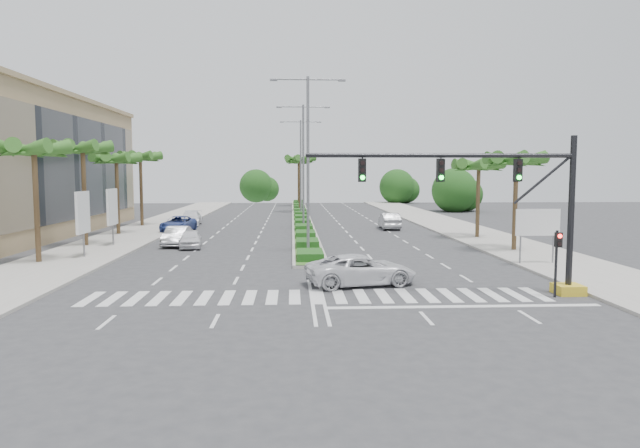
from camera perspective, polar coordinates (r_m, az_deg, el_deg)
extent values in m
plane|color=#333335|center=(25.70, -0.30, -7.30)|extent=(160.00, 160.00, 0.00)
cube|color=gray|center=(48.24, 16.96, -1.58)|extent=(6.00, 120.00, 0.15)
cube|color=gray|center=(47.54, -20.06, -1.76)|extent=(6.00, 120.00, 0.15)
cube|color=gray|center=(70.29, -1.91, 0.71)|extent=(2.20, 75.00, 0.20)
cube|color=#2F6221|center=(70.28, -1.91, 0.81)|extent=(1.80, 75.00, 0.04)
cube|color=tan|center=(56.82, -28.92, 4.98)|extent=(12.00, 36.00, 12.00)
cube|color=gold|center=(28.56, 23.56, -6.01)|extent=(1.20, 1.20, 0.45)
cylinder|color=black|center=(28.12, 23.81, 0.96)|extent=(0.28, 0.28, 7.00)
cylinder|color=black|center=(25.94, 12.01, 6.72)|extent=(12.00, 0.20, 0.20)
cylinder|color=black|center=(27.46, 21.31, 4.09)|extent=(2.53, 0.12, 2.15)
cube|color=black|center=(27.03, 19.20, 5.10)|extent=(0.32, 0.24, 1.00)
cylinder|color=#19E533|center=(26.90, 19.30, 4.42)|extent=(0.20, 0.06, 0.20)
cube|color=black|center=(25.93, 11.98, 5.28)|extent=(0.32, 0.24, 1.00)
cylinder|color=#19E533|center=(25.79, 12.05, 4.57)|extent=(0.20, 0.06, 0.20)
cube|color=black|center=(25.26, 4.25, 5.39)|extent=(0.32, 0.24, 1.00)
cylinder|color=#19E533|center=(25.12, 4.28, 4.66)|extent=(0.20, 0.06, 0.20)
cylinder|color=black|center=(27.42, 22.52, -3.72)|extent=(0.12, 0.12, 3.00)
cube|color=black|center=(27.15, 22.74, -1.47)|extent=(0.28, 0.22, 0.65)
cylinder|color=red|center=(27.01, 22.87, -1.12)|extent=(0.18, 0.05, 0.18)
cylinder|color=slate|center=(36.00, 19.41, -1.75)|extent=(0.10, 0.10, 2.80)
cylinder|color=slate|center=(36.80, 22.30, -1.69)|extent=(0.10, 0.10, 2.80)
cube|color=#0C6638|center=(36.27, 20.93, 0.16)|extent=(2.60, 0.08, 1.50)
cube|color=white|center=(36.22, 20.96, 0.16)|extent=(2.70, 0.02, 1.60)
cylinder|color=slate|center=(39.64, -22.56, -1.24)|extent=(0.12, 0.12, 2.80)
cube|color=white|center=(39.50, -22.64, 1.07)|extent=(0.18, 2.10, 2.70)
cube|color=#D8594C|center=(39.50, -22.64, 1.07)|extent=(0.12, 2.00, 2.60)
cylinder|color=slate|center=(45.30, -20.01, -0.40)|extent=(0.12, 0.12, 2.80)
cube|color=white|center=(45.18, -20.07, 1.62)|extent=(0.18, 2.10, 2.70)
cube|color=#D8594C|center=(45.18, -20.07, 1.62)|extent=(0.12, 2.00, 2.60)
cylinder|color=brown|center=(38.36, -26.49, 1.56)|extent=(0.32, 0.32, 7.00)
sphere|color=brown|center=(38.33, -26.70, 6.64)|extent=(0.70, 0.70, 0.70)
cone|color=#2C5B1C|center=(37.90, -25.16, 6.57)|extent=(0.90, 3.62, 1.50)
cone|color=#2C5B1C|center=(38.85, -25.25, 6.52)|extent=(3.39, 2.96, 1.50)
cone|color=#2C5B1C|center=(39.41, -26.39, 6.45)|extent=(3.73, 1.68, 1.50)
cone|color=#2C5B1C|center=(39.17, -27.74, 6.41)|extent=(2.38, 3.65, 1.50)
cone|color=#2C5B1C|center=(38.30, -28.34, 6.42)|extent=(2.38, 3.65, 1.50)
cone|color=#2C5B1C|center=(37.45, -27.70, 6.49)|extent=(3.73, 1.68, 1.50)
cone|color=#2C5B1C|center=(37.26, -26.26, 6.56)|extent=(3.39, 2.96, 1.50)
cylinder|color=brown|center=(45.78, -22.49, 2.46)|extent=(0.32, 0.32, 7.40)
sphere|color=brown|center=(45.78, -22.65, 6.96)|extent=(0.70, 0.70, 0.70)
cone|color=#2C5B1C|center=(45.41, -21.33, 6.90)|extent=(0.90, 3.62, 1.50)
cone|color=#2C5B1C|center=(46.36, -21.48, 6.85)|extent=(3.39, 2.96, 1.50)
cone|color=#2C5B1C|center=(46.86, -22.48, 6.79)|extent=(3.73, 1.68, 1.50)
cone|color=#2C5B1C|center=(46.56, -23.60, 6.77)|extent=(2.38, 3.65, 1.50)
cone|color=#2C5B1C|center=(45.67, -24.02, 6.79)|extent=(2.38, 3.65, 1.50)
cone|color=#2C5B1C|center=(44.85, -23.41, 6.85)|extent=(3.73, 1.68, 1.50)
cone|color=#2C5B1C|center=(44.73, -22.19, 6.90)|extent=(3.39, 2.96, 1.50)
cylinder|color=brown|center=(53.39, -19.60, 2.56)|extent=(0.32, 0.32, 6.80)
sphere|color=brown|center=(53.36, -19.71, 6.10)|extent=(0.70, 0.70, 0.70)
cone|color=#2C5B1C|center=(53.05, -18.56, 6.03)|extent=(0.90, 3.62, 1.50)
cone|color=#2C5B1C|center=(53.99, -18.74, 6.01)|extent=(3.39, 2.96, 1.50)
cone|color=#2C5B1C|center=(54.45, -19.62, 5.97)|extent=(3.73, 1.68, 1.50)
cone|color=#2C5B1C|center=(54.10, -20.57, 5.95)|extent=(2.38, 3.65, 1.50)
cone|color=#2C5B1C|center=(53.19, -20.88, 5.96)|extent=(2.38, 3.65, 1.50)
cone|color=#2C5B1C|center=(52.40, -20.30, 5.99)|extent=(3.73, 1.68, 1.50)
cone|color=#2C5B1C|center=(52.33, -19.25, 6.03)|extent=(3.39, 2.96, 1.50)
cylinder|color=brown|center=(61.08, -17.44, 3.10)|extent=(0.32, 0.32, 7.20)
sphere|color=brown|center=(61.07, -17.53, 6.38)|extent=(0.70, 0.70, 0.70)
cone|color=#2C5B1C|center=(60.80, -16.52, 6.32)|extent=(0.90, 3.62, 1.50)
cone|color=#2C5B1C|center=(61.73, -16.71, 6.29)|extent=(3.39, 2.96, 1.50)
cone|color=#2C5B1C|center=(62.16, -17.50, 6.26)|extent=(3.73, 1.68, 1.50)
cone|color=#2C5B1C|center=(61.78, -18.31, 6.25)|extent=(2.38, 3.65, 1.50)
cone|color=#2C5B1C|center=(60.86, -18.55, 6.26)|extent=(2.38, 3.65, 1.50)
cone|color=#2C5B1C|center=(60.09, -18.02, 6.29)|extent=(3.73, 1.68, 1.50)
cone|color=#2C5B1C|center=(60.06, -17.10, 6.32)|extent=(3.39, 2.96, 1.50)
cylinder|color=brown|center=(42.13, 18.93, 1.76)|extent=(0.32, 0.32, 6.50)
sphere|color=brown|center=(42.08, 19.06, 6.04)|extent=(0.70, 0.70, 0.70)
cone|color=#2C5B1C|center=(42.50, 20.44, 5.86)|extent=(0.90, 3.62, 1.50)
cone|color=#2C5B1C|center=(43.13, 19.48, 5.87)|extent=(3.39, 2.96, 1.50)
cone|color=#2C5B1C|center=(42.99, 18.21, 5.91)|extent=(3.73, 1.68, 1.50)
cone|color=#2C5B1C|center=(42.17, 17.55, 5.95)|extent=(2.38, 3.65, 1.50)
cone|color=#2C5B1C|center=(41.27, 18.02, 5.96)|extent=(2.38, 3.65, 1.50)
cone|color=#2C5B1C|center=(40.99, 19.29, 5.93)|extent=(3.73, 1.68, 1.50)
cone|color=#2C5B1C|center=(41.54, 20.38, 5.88)|extent=(3.39, 2.96, 1.50)
cylinder|color=brown|center=(49.65, 15.51, 2.15)|extent=(0.32, 0.32, 6.20)
sphere|color=brown|center=(49.59, 15.60, 5.61)|extent=(0.70, 0.70, 0.70)
cone|color=#2C5B1C|center=(49.95, 16.80, 5.46)|extent=(0.90, 3.62, 1.50)
cone|color=#2C5B1C|center=(50.62, 16.03, 5.47)|extent=(3.39, 2.96, 1.50)
cone|color=#2C5B1C|center=(50.53, 14.94, 5.50)|extent=(3.73, 1.68, 1.50)
cone|color=#2C5B1C|center=(49.74, 14.33, 5.52)|extent=(2.38, 3.65, 1.50)
cone|color=#2C5B1C|center=(48.83, 14.66, 5.53)|extent=(2.38, 3.65, 1.50)
cone|color=#2C5B1C|center=(48.50, 15.72, 5.50)|extent=(3.73, 1.68, 1.50)
cone|color=#2C5B1C|center=(49.00, 16.68, 5.48)|extent=(3.39, 2.96, 1.50)
cylinder|color=brown|center=(80.10, -2.03, 3.87)|extent=(0.32, 0.32, 7.50)
sphere|color=brown|center=(80.10, -2.04, 6.48)|extent=(0.70, 0.70, 0.70)
cone|color=#2C5B1C|center=(80.12, -1.25, 6.41)|extent=(0.90, 3.62, 1.50)
cone|color=#2C5B1C|center=(80.97, -1.56, 6.40)|extent=(3.39, 2.96, 1.50)
cone|color=#2C5B1C|center=(81.17, -2.22, 6.39)|extent=(3.73, 1.68, 1.50)
cone|color=#2C5B1C|center=(80.57, -2.75, 6.40)|extent=(2.38, 3.65, 1.50)
cone|color=#2C5B1C|center=(79.61, -2.75, 6.41)|extent=(2.38, 3.65, 1.50)
cone|color=#2C5B1C|center=(79.02, -2.21, 6.43)|extent=(3.73, 1.68, 1.50)
cone|color=#2C5B1C|center=(79.25, -1.53, 6.42)|extent=(3.39, 2.96, 1.50)
cylinder|color=brown|center=(95.09, -2.16, 4.07)|extent=(0.32, 0.32, 7.50)
sphere|color=brown|center=(95.10, -2.16, 6.27)|extent=(0.70, 0.70, 0.70)
cone|color=#2C5B1C|center=(95.11, -1.50, 6.21)|extent=(0.90, 3.62, 1.50)
cone|color=#2C5B1C|center=(95.96, -1.76, 6.20)|extent=(3.39, 2.96, 1.50)
cone|color=#2C5B1C|center=(96.16, -2.32, 6.20)|extent=(3.73, 1.68, 1.50)
cone|color=#2C5B1C|center=(95.57, -2.76, 6.20)|extent=(2.38, 3.65, 1.50)
cone|color=#2C5B1C|center=(94.61, -2.76, 6.21)|extent=(2.38, 3.65, 1.50)
cone|color=#2C5B1C|center=(94.02, -2.31, 6.22)|extent=(3.73, 1.68, 1.50)
cone|color=#2C5B1C|center=(94.25, -1.74, 6.22)|extent=(3.39, 2.96, 1.50)
cylinder|color=slate|center=(39.09, -1.21, 5.83)|extent=(0.20, 0.20, 12.00)
cylinder|color=slate|center=(39.57, -3.02, 14.25)|extent=(2.40, 0.10, 0.10)
cylinder|color=slate|center=(39.64, 0.56, 14.24)|extent=(2.40, 0.10, 0.10)
cube|color=slate|center=(39.58, -4.66, 14.16)|extent=(0.50, 0.25, 0.12)
cube|color=slate|center=(39.71, 2.20, 14.15)|extent=(0.50, 0.25, 0.12)
cylinder|color=slate|center=(55.08, -1.68, 5.63)|extent=(0.20, 0.20, 12.00)
cylinder|color=slate|center=(55.43, -2.96, 11.63)|extent=(2.40, 0.10, 0.10)
cylinder|color=slate|center=(55.47, -0.43, 11.63)|extent=(2.40, 0.10, 0.10)
cube|color=slate|center=(55.43, -4.12, 11.57)|extent=(0.50, 0.25, 0.12)
cube|color=slate|center=(55.52, 0.73, 11.57)|extent=(0.50, 0.25, 0.12)
cylinder|color=slate|center=(71.08, -1.94, 5.52)|extent=(0.20, 0.20, 12.00)
cylinder|color=slate|center=(71.35, -2.93, 10.18)|extent=(2.40, 0.10, 0.10)
cylinder|color=slate|center=(71.38, -0.97, 10.18)|extent=(2.40, 0.10, 0.10)
cube|color=slate|center=(71.35, -3.83, 10.13)|extent=(0.50, 0.25, 0.12)
cube|color=slate|center=(71.42, -0.08, 10.14)|extent=(0.50, 0.25, 0.12)
imported|color=silver|center=(43.14, -12.82, -1.47)|extent=(2.09, 4.07, 1.33)
imported|color=#AFB0B4|center=(44.66, -14.12, -1.19)|extent=(1.68, 4.47, 1.46)
imported|color=navy|center=(55.15, -13.99, 0.00)|extent=(2.88, 5.47, 1.47)
imported|color=white|center=(61.74, -12.79, 0.57)|extent=(2.38, 5.22, 1.48)
imported|color=silver|center=(28.32, 4.14, -4.58)|extent=(5.87, 3.63, 1.52)
imported|color=#A4A4A8|center=(56.60, 6.96, 0.31)|extent=(1.82, 4.90, 1.60)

